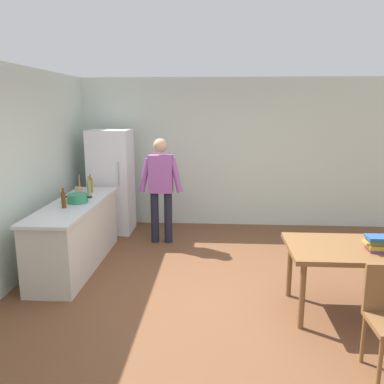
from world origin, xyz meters
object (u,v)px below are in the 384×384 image
dining_table (355,254)px  bottle_vinegar_tall (89,189)px  refrigerator (112,182)px  bottle_oil_amber (91,185)px  person (161,184)px  bottle_beer_brown (64,200)px  utensil_jar (79,191)px  book_stack (379,243)px  cooking_pot (78,198)px

dining_table → bottle_vinegar_tall: size_ratio=4.37×
refrigerator → bottle_oil_amber: refrigerator is taller
dining_table → bottle_vinegar_tall: bottle_vinegar_tall is taller
refrigerator → bottle_vinegar_tall: (0.02, -1.29, 0.14)m
person → refrigerator: bearing=149.8°
bottle_oil_amber → bottle_beer_brown: bearing=-93.2°
dining_table → utensil_jar: utensil_jar is taller
refrigerator → person: refrigerator is taller
person → dining_table: person is taller
bottle_beer_brown → bottle_vinegar_tall: bottle_vinegar_tall is taller
refrigerator → person: 1.10m
bottle_vinegar_tall → book_stack: (3.47, -1.52, -0.20)m
refrigerator → utensil_jar: size_ratio=5.62×
cooking_pot → book_stack: 3.76m
dining_table → book_stack: book_stack is taller
bottle_beer_brown → book_stack: bottle_beer_brown is taller
bottle_oil_amber → refrigerator: bearing=84.9°
person → bottle_beer_brown: size_ratio=6.54×
cooking_pot → bottle_beer_brown: bearing=-105.2°
cooking_pot → bottle_oil_amber: size_ratio=1.43×
person → utensil_jar: 1.29m
refrigerator → utensil_jar: refrigerator is taller
dining_table → utensil_jar: 3.80m
bottle_beer_brown → bottle_vinegar_tall: bearing=74.9°
utensil_jar → refrigerator: bearing=81.8°
refrigerator → bottle_beer_brown: size_ratio=6.92×
dining_table → utensil_jar: size_ratio=4.37×
dining_table → bottle_beer_brown: bearing=166.2°
person → dining_table: bearing=-42.4°
refrigerator → bottle_beer_brown: bearing=-94.1°
person → utensil_jar: person is taller
bottle_oil_amber → bottle_vinegar_tall: size_ratio=0.88×
utensil_jar → bottle_oil_amber: utensil_jar is taller
person → bottle_vinegar_tall: (-0.93, -0.74, 0.06)m
person → bottle_oil_amber: person is taller
cooking_pot → bottle_beer_brown: 0.30m
person → cooking_pot: (-1.01, -1.02, -0.02)m
bottle_vinegar_tall → book_stack: bearing=-23.7°
utensil_jar → bottle_beer_brown: size_ratio=1.23×
cooking_pot → refrigerator: bearing=88.0°
person → bottle_vinegar_tall: size_ratio=5.31×
book_stack → bottle_oil_amber: bearing=151.9°
utensil_jar → bottle_beer_brown: (0.04, -0.68, 0.03)m
dining_table → bottle_vinegar_tall: (-3.28, 1.41, 0.36)m
cooking_pot → utensil_jar: 0.40m
utensil_jar → person: bearing=29.4°
cooking_pot → bottle_vinegar_tall: 0.30m
dining_table → book_stack: bearing=-31.5°
cooking_pot → bottle_beer_brown: size_ratio=1.54×
bottle_vinegar_tall → utensil_jar: bearing=150.1°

